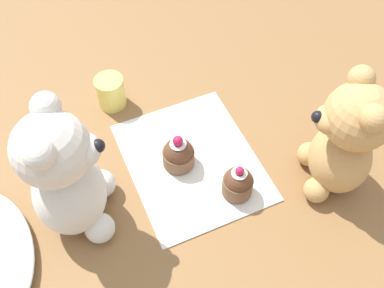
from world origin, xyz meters
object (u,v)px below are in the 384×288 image
at_px(teddy_bear_tan, 345,140).
at_px(juice_glass, 111,92).
at_px(teddy_bear_cream, 66,177).
at_px(cupcake_near_cream_bear, 178,154).
at_px(cupcake_near_tan_bear, 238,183).

xyz_separation_m(teddy_bear_tan, juice_glass, (0.33, 0.30, -0.08)).
distance_m(teddy_bear_cream, juice_glass, 0.27).
height_order(cupcake_near_cream_bear, cupcake_near_tan_bear, cupcake_near_cream_bear).
height_order(cupcake_near_cream_bear, juice_glass, cupcake_near_cream_bear).
xyz_separation_m(teddy_bear_cream, teddy_bear_tan, (-0.11, -0.42, -0.01)).
xyz_separation_m(teddy_bear_cream, cupcake_near_tan_bear, (-0.07, -0.26, -0.09)).
distance_m(teddy_bear_tan, cupcake_near_tan_bear, 0.19).
distance_m(cupcake_near_cream_bear, cupcake_near_tan_bear, 0.12).
relative_size(teddy_bear_cream, cupcake_near_cream_bear, 3.46).
bearing_deg(teddy_bear_cream, juice_glass, -11.48).
bearing_deg(juice_glass, teddy_bear_cream, 149.95).
height_order(teddy_bear_tan, cupcake_near_cream_bear, teddy_bear_tan).
height_order(teddy_bear_tan, cupcake_near_tan_bear, teddy_bear_tan).
distance_m(teddy_bear_cream, cupcake_near_cream_bear, 0.21).
bearing_deg(cupcake_near_cream_bear, teddy_bear_cream, 98.16).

